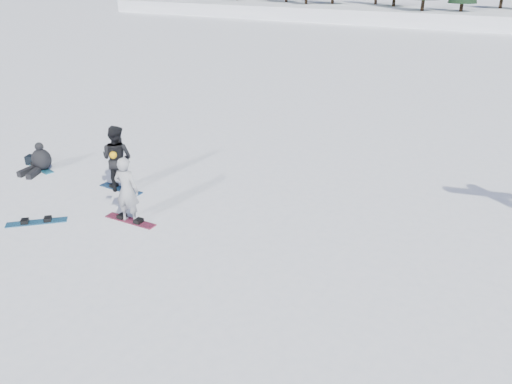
# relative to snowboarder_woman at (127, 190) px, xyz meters

# --- Properties ---
(ground) EXTENTS (420.00, 420.00, 0.00)m
(ground) POSITION_rel_snowboarder_woman_xyz_m (-0.72, -0.73, -0.90)
(ground) COLOR white
(ground) RESTS_ON ground
(alpine_backdrop) EXTENTS (412.50, 227.00, 53.20)m
(alpine_backdrop) POSITION_rel_snowboarder_woman_xyz_m (-12.45, 188.44, -14.88)
(alpine_backdrop) COLOR white
(alpine_backdrop) RESTS_ON ground
(snowboarder_woman) EXTENTS (0.72, 0.54, 1.93)m
(snowboarder_woman) POSITION_rel_snowboarder_woman_xyz_m (0.00, 0.00, 0.00)
(snowboarder_woman) COLOR #AFAFB4
(snowboarder_woman) RESTS_ON ground
(snowboarder_man) EXTENTS (1.06, 0.89, 1.97)m
(snowboarder_man) POSITION_rel_snowboarder_woman_xyz_m (-1.64, 1.38, 0.09)
(snowboarder_man) COLOR black
(snowboarder_man) RESTS_ON ground
(seated_rider) EXTENTS (0.79, 1.18, 0.94)m
(seated_rider) POSITION_rel_snowboarder_woman_xyz_m (-4.94, 1.23, -0.54)
(seated_rider) COLOR black
(seated_rider) RESTS_ON ground
(gear_bag) EXTENTS (0.52, 0.43, 0.30)m
(gear_bag) POSITION_rel_snowboarder_woman_xyz_m (-5.64, 1.49, -0.75)
(gear_bag) COLOR black
(gear_bag) RESTS_ON ground
(snowboard_woman) EXTENTS (1.51, 0.32, 0.03)m
(snowboard_woman) POSITION_rel_snowboarder_woman_xyz_m (0.00, 0.00, -0.89)
(snowboard_woman) COLOR #99213F
(snowboard_woman) RESTS_ON ground
(snowboard_man) EXTENTS (1.50, 0.30, 0.03)m
(snowboard_man) POSITION_rel_snowboarder_woman_xyz_m (-1.64, 1.38, -0.89)
(snowboard_man) COLOR navy
(snowboard_man) RESTS_ON ground
(snowboard_loose_a) EXTENTS (1.29, 1.22, 0.03)m
(snowboard_loose_a) POSITION_rel_snowboarder_woman_xyz_m (-2.05, -1.27, -0.89)
(snowboard_loose_a) COLOR #1B6597
(snowboard_loose_a) RESTS_ON ground
(snowboard_loose_c) EXTENTS (1.52, 0.61, 0.03)m
(snowboard_loose_c) POSITION_rel_snowboarder_woman_xyz_m (-5.22, 1.34, -0.89)
(snowboard_loose_c) COLOR teal
(snowboard_loose_c) RESTS_ON ground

